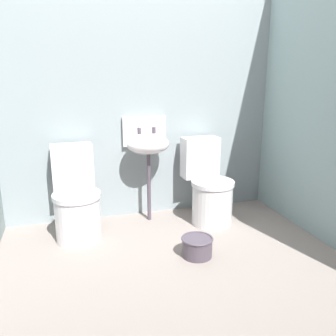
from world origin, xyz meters
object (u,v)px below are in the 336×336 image
object	(u,v)px
sink	(148,143)
bucket	(197,246)
toilet_left	(76,201)
toilet_right	(208,188)

from	to	relation	value
sink	bucket	world-z (taller)	sink
toilet_left	bucket	distance (m)	1.11
toilet_right	bucket	bearing A→B (deg)	58.09
sink	bucket	size ratio (longest dim) A/B	3.94
toilet_right	bucket	size ratio (longest dim) A/B	3.10
bucket	sink	bearing A→B (deg)	102.88
toilet_left	bucket	world-z (taller)	toilet_left
toilet_left	bucket	size ratio (longest dim) A/B	3.10
toilet_left	toilet_right	distance (m)	1.23
sink	toilet_right	bearing A→B (deg)	-18.94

